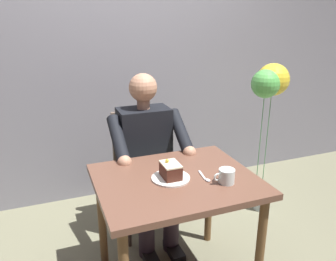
% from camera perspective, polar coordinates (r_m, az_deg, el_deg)
% --- Properties ---
extents(cafe_rear_panel, '(6.40, 0.12, 3.00)m').
position_cam_1_polar(cafe_rear_panel, '(2.96, -8.82, 17.16)').
color(cafe_rear_panel, gray).
rests_on(cafe_rear_panel, ground).
extents(dining_table, '(0.89, 0.73, 0.72)m').
position_cam_1_polar(dining_table, '(1.93, 1.35, -10.76)').
color(dining_table, brown).
rests_on(dining_table, ground).
extents(chair, '(0.42, 0.42, 0.91)m').
position_cam_1_polar(chair, '(2.57, -4.59, -5.90)').
color(chair, brown).
rests_on(chair, ground).
extents(seated_person, '(0.53, 0.58, 1.22)m').
position_cam_1_polar(seated_person, '(2.36, -3.45, -4.61)').
color(seated_person, black).
rests_on(seated_person, ground).
extents(dessert_plate, '(0.22, 0.22, 0.01)m').
position_cam_1_polar(dessert_plate, '(1.87, 0.45, -8.12)').
color(dessert_plate, white).
rests_on(dessert_plate, dining_table).
extents(cake_slice, '(0.09, 0.13, 0.10)m').
position_cam_1_polar(cake_slice, '(1.85, 0.45, -6.82)').
color(cake_slice, '#4E261A').
rests_on(cake_slice, dessert_plate).
extents(coffee_cup, '(0.12, 0.09, 0.08)m').
position_cam_1_polar(coffee_cup, '(1.84, 9.96, -7.66)').
color(coffee_cup, silver).
rests_on(coffee_cup, dining_table).
extents(dessert_spoon, '(0.03, 0.14, 0.01)m').
position_cam_1_polar(dessert_spoon, '(1.89, 6.38, -8.04)').
color(dessert_spoon, silver).
rests_on(dessert_spoon, dining_table).
extents(balloon_display, '(0.34, 0.28, 1.24)m').
position_cam_1_polar(balloon_display, '(2.76, 16.92, 5.98)').
color(balloon_display, '#B2C1C6').
rests_on(balloon_display, ground).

